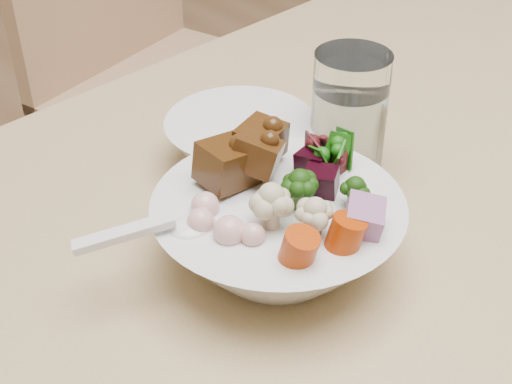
# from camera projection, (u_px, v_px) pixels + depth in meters

# --- Properties ---
(dining_table) EXTENTS (1.54, 0.99, 0.68)m
(dining_table) POSITION_uv_depth(u_px,v_px,m) (481.00, 168.00, 0.89)
(dining_table) COLOR tan
(dining_table) RESTS_ON ground
(chair_far) EXTENTS (0.54, 0.54, 0.94)m
(chair_far) POSITION_uv_depth(u_px,v_px,m) (156.00, 57.00, 1.34)
(chair_far) COLOR tan
(chair_far) RESTS_ON ground
(food_bowl) EXTENTS (0.22, 0.22, 0.12)m
(food_bowl) POSITION_uv_depth(u_px,v_px,m) (278.00, 226.00, 0.62)
(food_bowl) COLOR silver
(food_bowl) RESTS_ON dining_table
(soup_spoon) EXTENTS (0.12, 0.07, 0.02)m
(soup_spoon) POSITION_uv_depth(u_px,v_px,m) (176.00, 229.00, 0.58)
(soup_spoon) COLOR silver
(soup_spoon) RESTS_ON food_bowl
(water_glass) EXTENTS (0.08, 0.08, 0.13)m
(water_glass) POSITION_uv_depth(u_px,v_px,m) (348.00, 119.00, 0.73)
(water_glass) COLOR white
(water_glass) RESTS_ON dining_table
(side_bowl) EXTENTS (0.16, 0.16, 0.05)m
(side_bowl) POSITION_uv_depth(u_px,v_px,m) (241.00, 143.00, 0.75)
(side_bowl) COLOR silver
(side_bowl) RESTS_ON dining_table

